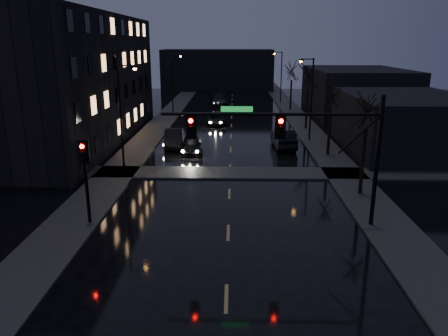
# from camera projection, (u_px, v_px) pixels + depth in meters

# --- Properties ---
(ground) EXTENTS (160.00, 160.00, 0.00)m
(ground) POSITION_uv_depth(u_px,v_px,m) (225.00, 332.00, 14.82)
(ground) COLOR black
(ground) RESTS_ON ground
(sidewalk_left) EXTENTS (3.00, 140.00, 0.12)m
(sidewalk_left) POSITION_uv_depth(u_px,v_px,m) (155.00, 130.00, 48.59)
(sidewalk_left) COLOR #2D2D2B
(sidewalk_left) RESTS_ON ground
(sidewalk_right) EXTENTS (3.00, 140.00, 0.12)m
(sidewalk_right) POSITION_uv_depth(u_px,v_px,m) (308.00, 130.00, 48.24)
(sidewalk_right) COLOR #2D2D2B
(sidewalk_right) RESTS_ON ground
(sidewalk_cross) EXTENTS (40.00, 3.00, 0.12)m
(sidewalk_cross) POSITION_uv_depth(u_px,v_px,m) (230.00, 173.00, 32.57)
(sidewalk_cross) COLOR #2D2D2B
(sidewalk_cross) RESTS_ON ground
(apartment_block) EXTENTS (12.00, 30.00, 12.00)m
(apartment_block) POSITION_uv_depth(u_px,v_px,m) (61.00, 79.00, 42.30)
(apartment_block) COLOR black
(apartment_block) RESTS_ON ground
(commercial_right_near) EXTENTS (10.00, 14.00, 5.00)m
(commercial_right_near) POSITION_uv_depth(u_px,v_px,m) (405.00, 123.00, 38.77)
(commercial_right_near) COLOR black
(commercial_right_near) RESTS_ON ground
(commercial_right_far) EXTENTS (12.00, 18.00, 6.00)m
(commercial_right_far) POSITION_uv_depth(u_px,v_px,m) (356.00, 91.00, 59.73)
(commercial_right_far) COLOR black
(commercial_right_far) RESTS_ON ground
(far_block) EXTENTS (22.00, 10.00, 8.00)m
(far_block) POSITION_uv_depth(u_px,v_px,m) (218.00, 70.00, 88.67)
(far_block) COLOR black
(far_block) RESTS_ON ground
(signal_mast) EXTENTS (11.11, 0.41, 7.00)m
(signal_mast) POSITION_uv_depth(u_px,v_px,m) (305.00, 137.00, 22.03)
(signal_mast) COLOR black
(signal_mast) RESTS_ON ground
(signal_pole_left) EXTENTS (0.35, 0.41, 4.53)m
(signal_pole_left) POSITION_uv_depth(u_px,v_px,m) (85.00, 170.00, 22.78)
(signal_pole_left) COLOR black
(signal_pole_left) RESTS_ON ground
(tree_near) EXTENTS (3.52, 3.52, 8.08)m
(tree_near) POSITION_uv_depth(u_px,v_px,m) (368.00, 98.00, 26.36)
(tree_near) COLOR black
(tree_near) RESTS_ON ground
(tree_mid_a) EXTENTS (3.30, 3.30, 7.58)m
(tree_mid_a) POSITION_uv_depth(u_px,v_px,m) (332.00, 88.00, 36.07)
(tree_mid_a) COLOR black
(tree_mid_a) RESTS_ON ground
(tree_mid_b) EXTENTS (3.74, 3.74, 8.59)m
(tree_mid_b) POSITION_uv_depth(u_px,v_px,m) (309.00, 69.00, 47.38)
(tree_mid_b) COLOR black
(tree_mid_b) RESTS_ON ground
(tree_far) EXTENTS (3.43, 3.43, 7.88)m
(tree_far) POSITION_uv_depth(u_px,v_px,m) (292.00, 67.00, 60.97)
(tree_far) COLOR black
(tree_far) RESTS_ON ground
(streetlight_l_near) EXTENTS (1.53, 0.28, 8.00)m
(streetlight_l_near) POSITION_uv_depth(u_px,v_px,m) (123.00, 111.00, 30.94)
(streetlight_l_near) COLOR black
(streetlight_l_near) RESTS_ON ground
(streetlight_l_far) EXTENTS (1.53, 0.28, 8.00)m
(streetlight_l_far) POSITION_uv_depth(u_px,v_px,m) (174.00, 79.00, 56.86)
(streetlight_l_far) COLOR black
(streetlight_l_far) RESTS_ON ground
(streetlight_r_mid) EXTENTS (1.53, 0.28, 8.00)m
(streetlight_r_mid) POSITION_uv_depth(u_px,v_px,m) (309.00, 92.00, 42.14)
(streetlight_r_mid) COLOR black
(streetlight_r_mid) RESTS_ON ground
(streetlight_r_far) EXTENTS (1.53, 0.28, 8.00)m
(streetlight_r_far) POSITION_uv_depth(u_px,v_px,m) (280.00, 73.00, 69.03)
(streetlight_r_far) COLOR black
(streetlight_r_far) RESTS_ON ground
(oncoming_car_a) EXTENTS (2.22, 4.45, 1.46)m
(oncoming_car_a) POSITION_uv_depth(u_px,v_px,m) (192.00, 145.00, 38.58)
(oncoming_car_a) COLOR black
(oncoming_car_a) RESTS_ON ground
(oncoming_car_b) EXTENTS (2.16, 4.98, 1.59)m
(oncoming_car_b) POSITION_uv_depth(u_px,v_px,m) (174.00, 138.00, 40.87)
(oncoming_car_b) COLOR black
(oncoming_car_b) RESTS_ON ground
(oncoming_car_c) EXTENTS (2.55, 4.76, 1.27)m
(oncoming_car_c) POSITION_uv_depth(u_px,v_px,m) (216.00, 119.00, 51.72)
(oncoming_car_c) COLOR black
(oncoming_car_c) RESTS_ON ground
(oncoming_car_d) EXTENTS (2.99, 5.88, 1.63)m
(oncoming_car_d) POSITION_uv_depth(u_px,v_px,m) (219.00, 100.00, 67.75)
(oncoming_car_d) COLOR black
(oncoming_car_d) RESTS_ON ground
(lead_car) EXTENTS (2.08, 5.24, 1.70)m
(lead_car) POSITION_uv_depth(u_px,v_px,m) (283.00, 139.00, 40.41)
(lead_car) COLOR black
(lead_car) RESTS_ON ground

